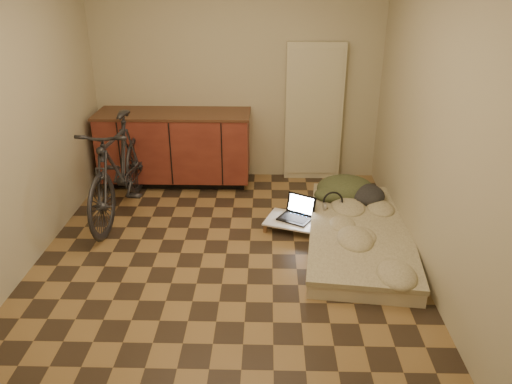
{
  "coord_description": "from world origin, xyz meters",
  "views": [
    {
      "loc": [
        0.38,
        -4.08,
        2.49
      ],
      "look_at": [
        0.28,
        0.21,
        0.55
      ],
      "focal_mm": 35.0,
      "sensor_mm": 36.0,
      "label": 1
    }
  ],
  "objects_px": {
    "bicycle": "(118,163)",
    "lap_desk": "(297,222)",
    "laptop": "(297,213)",
    "futon": "(360,234)"
  },
  "relations": [
    {
      "from": "bicycle",
      "to": "lap_desk",
      "type": "height_order",
      "value": "bicycle"
    },
    {
      "from": "lap_desk",
      "to": "laptop",
      "type": "height_order",
      "value": "laptop"
    },
    {
      "from": "lap_desk",
      "to": "laptop",
      "type": "bearing_deg",
      "value": 108.98
    },
    {
      "from": "bicycle",
      "to": "lap_desk",
      "type": "relative_size",
      "value": 2.52
    },
    {
      "from": "futon",
      "to": "lap_desk",
      "type": "distance_m",
      "value": 0.65
    },
    {
      "from": "futon",
      "to": "laptop",
      "type": "xyz_separation_m",
      "value": [
        -0.6,
        0.32,
        0.07
      ]
    },
    {
      "from": "futon",
      "to": "lap_desk",
      "type": "relative_size",
      "value": 2.91
    },
    {
      "from": "bicycle",
      "to": "laptop",
      "type": "relative_size",
      "value": 4.36
    },
    {
      "from": "bicycle",
      "to": "laptop",
      "type": "xyz_separation_m",
      "value": [
        1.9,
        -0.26,
        -0.44
      ]
    },
    {
      "from": "laptop",
      "to": "lap_desk",
      "type": "bearing_deg",
      "value": -60.43
    }
  ]
}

